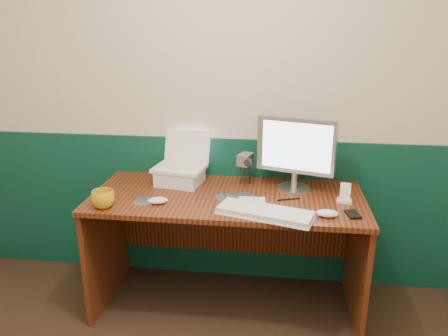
# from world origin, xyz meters

# --- Properties ---
(back_wall) EXTENTS (3.50, 0.04, 2.50)m
(back_wall) POSITION_xyz_m (0.00, 1.75, 1.25)
(back_wall) COLOR beige
(back_wall) RESTS_ON ground
(wainscot) EXTENTS (3.48, 0.02, 1.00)m
(wainscot) POSITION_xyz_m (0.00, 1.74, 0.50)
(wainscot) COLOR #08372C
(wainscot) RESTS_ON ground
(desk) EXTENTS (1.60, 0.70, 0.75)m
(desk) POSITION_xyz_m (0.08, 1.38, 0.38)
(desk) COLOR #3C140A
(desk) RESTS_ON ground
(laptop_riser) EXTENTS (0.30, 0.26, 0.09)m
(laptop_riser) POSITION_xyz_m (-0.24, 1.54, 0.80)
(laptop_riser) COLOR white
(laptop_riser) RESTS_ON desk
(laptop) EXTENTS (0.34, 0.28, 0.25)m
(laptop) POSITION_xyz_m (-0.24, 1.54, 0.97)
(laptop) COLOR white
(laptop) RESTS_ON laptop_riser
(monitor) EXTENTS (0.48, 0.26, 0.47)m
(monitor) POSITION_xyz_m (0.47, 1.52, 0.98)
(monitor) COLOR #B9B8BD
(monitor) RESTS_ON desk
(keyboard) EXTENTS (0.53, 0.30, 0.03)m
(keyboard) POSITION_xyz_m (0.31, 1.12, 0.76)
(keyboard) COLOR white
(keyboard) RESTS_ON desk
(mouse_right) EXTENTS (0.12, 0.07, 0.04)m
(mouse_right) POSITION_xyz_m (0.64, 1.15, 0.77)
(mouse_right) COLOR white
(mouse_right) RESTS_ON desk
(mouse_left) EXTENTS (0.13, 0.09, 0.04)m
(mouse_left) POSITION_xyz_m (-0.30, 1.21, 0.77)
(mouse_left) COLOR white
(mouse_left) RESTS_ON desk
(mug) EXTENTS (0.17, 0.17, 0.10)m
(mug) POSITION_xyz_m (-0.58, 1.12, 0.80)
(mug) COLOR gold
(mug) RESTS_ON desk
(camcorder) EXTENTS (0.12, 0.14, 0.18)m
(camcorder) POSITION_xyz_m (0.17, 1.57, 0.84)
(camcorder) COLOR #BAB9BE
(camcorder) RESTS_ON desk
(cd_spindle) EXTENTS (0.11, 0.11, 0.02)m
(cd_spindle) POSITION_xyz_m (0.07, 1.30, 0.76)
(cd_spindle) COLOR silver
(cd_spindle) RESTS_ON desk
(cd_loose_a) EXTENTS (0.13, 0.13, 0.00)m
(cd_loose_a) POSITION_xyz_m (-0.38, 1.23, 0.75)
(cd_loose_a) COLOR #B0B4C0
(cd_loose_a) RESTS_ON desk
(cd_loose_b) EXTENTS (0.12, 0.12, 0.00)m
(cd_loose_b) POSITION_xyz_m (0.17, 1.38, 0.75)
(cd_loose_b) COLOR #B4B9C5
(cd_loose_b) RESTS_ON desk
(pen) EXTENTS (0.13, 0.06, 0.01)m
(pen) POSITION_xyz_m (0.44, 1.36, 0.75)
(pen) COLOR black
(pen) RESTS_ON desk
(papers) EXTENTS (0.16, 0.11, 0.00)m
(papers) POSITION_xyz_m (0.23, 1.32, 0.75)
(papers) COLOR silver
(papers) RESTS_ON desk
(dock) EXTENTS (0.09, 0.08, 0.02)m
(dock) POSITION_xyz_m (0.75, 1.36, 0.76)
(dock) COLOR silver
(dock) RESTS_ON desk
(music_player) EXTENTS (0.06, 0.04, 0.10)m
(music_player) POSITION_xyz_m (0.75, 1.36, 0.82)
(music_player) COLOR white
(music_player) RESTS_ON dock
(pda) EXTENTS (0.08, 0.12, 0.01)m
(pda) POSITION_xyz_m (0.77, 1.18, 0.76)
(pda) COLOR black
(pda) RESTS_ON desk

